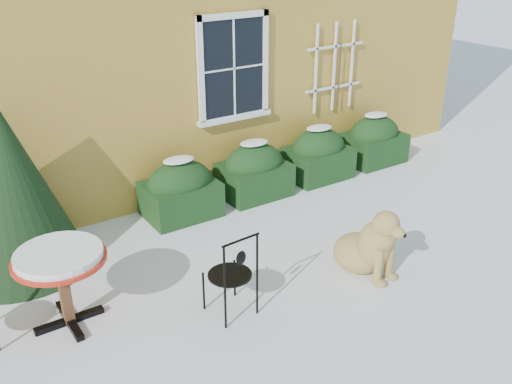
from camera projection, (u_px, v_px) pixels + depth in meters
ground at (303, 290)px, 6.75m from camera, size 80.00×80.00×0.00m
hedge_row at (287, 163)px, 9.34m from camera, size 4.95×0.80×0.91m
evergreen_shrub at (11, 201)px, 6.93m from camera, size 1.82×1.82×2.20m
bistro_table at (60, 264)px, 5.89m from camera, size 0.97×0.97×0.90m
patio_chair_near at (232, 274)px, 6.15m from camera, size 0.49×0.49×1.02m
dog at (369, 246)px, 6.94m from camera, size 0.69×1.07×0.95m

